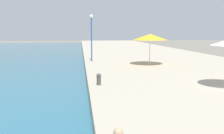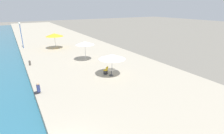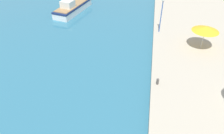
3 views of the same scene
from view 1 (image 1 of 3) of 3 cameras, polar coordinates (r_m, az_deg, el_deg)
quay_promenade at (r=34.92m, az=6.70°, el=2.75°), size 16.00×90.00×0.65m
cafe_umbrella_striped at (r=22.22m, az=8.69°, el=6.80°), size 3.05×3.05×2.73m
mooring_bollard at (r=13.87m, az=-3.04°, el=-2.70°), size 0.26×0.26×0.65m
lamppost at (r=24.74m, az=-4.72°, el=8.47°), size 0.36×0.36×4.56m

